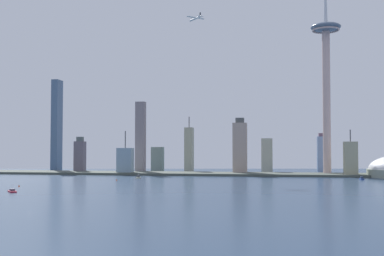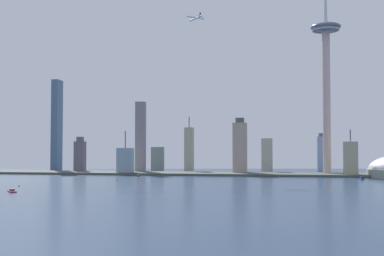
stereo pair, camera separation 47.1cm
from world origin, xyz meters
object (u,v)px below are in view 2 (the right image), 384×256
at_px(boat_4, 138,177).
at_px(channel_buoy_1, 19,186).
at_px(skyscraper_6, 57,125).
at_px(skyscraper_11, 125,161).
at_px(channel_buoy_0, 117,180).
at_px(skyscraper_3, 267,156).
at_px(skyscraper_4, 80,156).
at_px(observation_tower, 326,60).
at_px(boat_3, 362,179).
at_px(skyscraper_5, 240,148).
at_px(boat_0, 12,191).
at_px(airplane, 196,18).
at_px(skyscraper_10, 141,137).
at_px(skyscraper_9, 158,159).
at_px(skyscraper_8, 189,150).
at_px(skyscraper_0, 351,159).
at_px(skyscraper_2, 321,155).

bearing_deg(boat_4, channel_buoy_1, -23.69).
distance_m(skyscraper_6, skyscraper_11, 205.40).
distance_m(skyscraper_11, boat_4, 108.17).
bearing_deg(channel_buoy_0, skyscraper_3, 49.26).
height_order(skyscraper_4, skyscraper_11, skyscraper_11).
xyz_separation_m(observation_tower, boat_3, (34.07, -99.10, -177.28)).
bearing_deg(observation_tower, skyscraper_5, 176.99).
height_order(skyscraper_4, channel_buoy_1, skyscraper_4).
xyz_separation_m(boat_0, boat_4, (61.02, 225.07, 0.57)).
bearing_deg(channel_buoy_1, airplane, 55.47).
bearing_deg(skyscraper_11, skyscraper_10, 74.15).
distance_m(boat_0, boat_3, 438.37).
distance_m(skyscraper_9, boat_4, 194.31).
distance_m(skyscraper_4, skyscraper_10, 108.90).
relative_size(skyscraper_9, channel_buoy_1, 18.50).
bearing_deg(boat_0, skyscraper_5, -67.10).
bearing_deg(skyscraper_8, skyscraper_11, -135.71).
bearing_deg(skyscraper_0, skyscraper_6, 167.73).
bearing_deg(skyscraper_8, airplane, -75.48).
distance_m(observation_tower, airplane, 212.90).
bearing_deg(skyscraper_6, skyscraper_9, -2.07).
relative_size(skyscraper_0, skyscraper_5, 0.77).
height_order(skyscraper_4, boat_4, skyscraper_4).
relative_size(skyscraper_9, airplane, 1.63).
xyz_separation_m(channel_buoy_1, airplane, (158.15, 229.82, 237.47)).
bearing_deg(boat_3, skyscraper_2, -167.41).
bearing_deg(skyscraper_0, boat_4, -163.39).
height_order(skyscraper_6, skyscraper_9, skyscraper_6).
height_order(boat_0, boat_3, boat_0).
height_order(boat_3, channel_buoy_0, boat_3).
bearing_deg(skyscraper_4, airplane, -17.05).
distance_m(boat_0, airplane, 398.67).
relative_size(observation_tower, skyscraper_0, 5.03).
bearing_deg(observation_tower, skyscraper_0, -47.99).
relative_size(skyscraper_5, skyscraper_10, 0.75).
bearing_deg(skyscraper_2, skyscraper_4, -175.08).
relative_size(skyscraper_2, skyscraper_8, 0.69).
height_order(skyscraper_9, boat_4, skyscraper_9).
bearing_deg(skyscraper_2, skyscraper_8, 176.07).
xyz_separation_m(boat_0, airplane, (130.72, 292.31, 237.50)).
bearing_deg(boat_3, observation_tower, -163.58).
height_order(skyscraper_11, airplane, airplane).
relative_size(channel_buoy_0, airplane, 0.08).
relative_size(skyscraper_6, channel_buoy_0, 78.98).
height_order(skyscraper_6, skyscraper_10, skyscraper_6).
bearing_deg(skyscraper_5, observation_tower, -3.01).
bearing_deg(skyscraper_11, skyscraper_4, 158.15).
bearing_deg(skyscraper_4, skyscraper_5, -0.55).
bearing_deg(boat_0, skyscraper_6, -18.73).
bearing_deg(channel_buoy_0, boat_0, -104.26).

